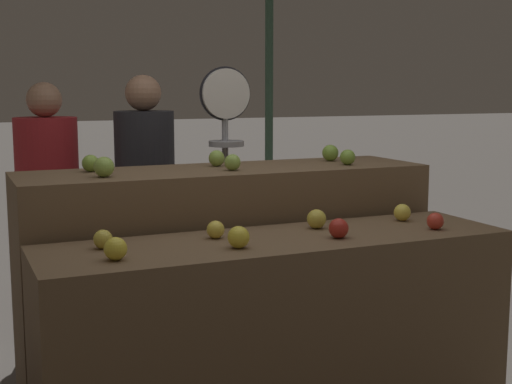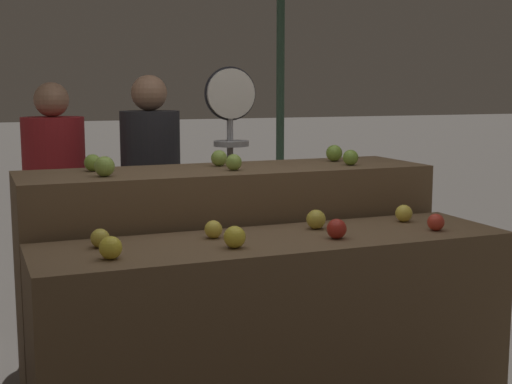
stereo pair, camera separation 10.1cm
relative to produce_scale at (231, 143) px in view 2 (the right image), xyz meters
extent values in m
cylinder|color=#33513D|center=(1.12, 1.86, 0.15)|extent=(0.07, 0.07, 2.68)
cube|color=brown|center=(-0.22, -1.17, -0.74)|extent=(1.98, 0.55, 0.89)
cube|color=brown|center=(-0.22, -0.57, -0.63)|extent=(1.98, 0.55, 1.12)
sphere|color=gold|center=(-0.92, -1.27, -0.26)|extent=(0.08, 0.08, 0.08)
sphere|color=gold|center=(-0.44, -1.27, -0.26)|extent=(0.09, 0.09, 0.09)
sphere|color=#AD281E|center=(0.00, -1.26, -0.26)|extent=(0.08, 0.08, 0.08)
sphere|color=red|center=(0.48, -1.28, -0.26)|extent=(0.07, 0.07, 0.07)
sphere|color=gold|center=(-0.92, -1.07, -0.26)|extent=(0.07, 0.07, 0.07)
sphere|color=yellow|center=(-0.46, -1.07, -0.26)|extent=(0.07, 0.07, 0.07)
sphere|color=gold|center=(0.02, -1.05, -0.26)|extent=(0.09, 0.09, 0.09)
sphere|color=yellow|center=(0.47, -1.05, -0.26)|extent=(0.08, 0.08, 0.08)
sphere|color=#8EB247|center=(-0.83, -0.67, -0.03)|extent=(0.09, 0.09, 0.09)
sphere|color=#8EB247|center=(-0.22, -0.66, -0.03)|extent=(0.08, 0.08, 0.08)
sphere|color=#7AA338|center=(0.40, -0.67, -0.03)|extent=(0.08, 0.08, 0.08)
sphere|color=#84AD3D|center=(-0.85, -0.45, -0.03)|extent=(0.08, 0.08, 0.08)
sphere|color=#8EB247|center=(-0.23, -0.47, -0.03)|extent=(0.08, 0.08, 0.08)
sphere|color=#7AA338|center=(0.41, -0.47, -0.03)|extent=(0.09, 0.09, 0.09)
cylinder|color=#99999E|center=(0.00, 0.01, -0.44)|extent=(0.04, 0.04, 1.50)
cylinder|color=black|center=(0.00, 0.01, 0.28)|extent=(0.30, 0.01, 0.30)
cylinder|color=silver|center=(0.00, -0.01, 0.28)|extent=(0.28, 0.02, 0.28)
cylinder|color=#99999E|center=(0.00, -0.01, 0.07)|extent=(0.01, 0.01, 0.14)
cylinder|color=#99999E|center=(0.00, -0.01, 0.00)|extent=(0.20, 0.20, 0.03)
cube|color=#2D2D38|center=(-0.40, 0.27, -0.82)|extent=(0.29, 0.22, 0.73)
cylinder|color=#232328|center=(-0.40, 0.27, -0.14)|extent=(0.43, 0.43, 0.64)
sphere|color=#936B51|center=(-0.40, 0.27, 0.28)|extent=(0.21, 0.21, 0.21)
cube|color=#2D2D38|center=(-0.92, 0.50, -0.83)|extent=(0.29, 0.20, 0.71)
cylinder|color=maroon|center=(-0.92, 0.50, -0.17)|extent=(0.41, 0.41, 0.62)
sphere|color=#936B51|center=(-0.92, 0.50, 0.24)|extent=(0.20, 0.20, 0.20)
camera|label=1|loc=(-1.46, -3.76, 0.32)|focal=50.00mm
camera|label=2|loc=(-1.36, -3.80, 0.32)|focal=50.00mm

